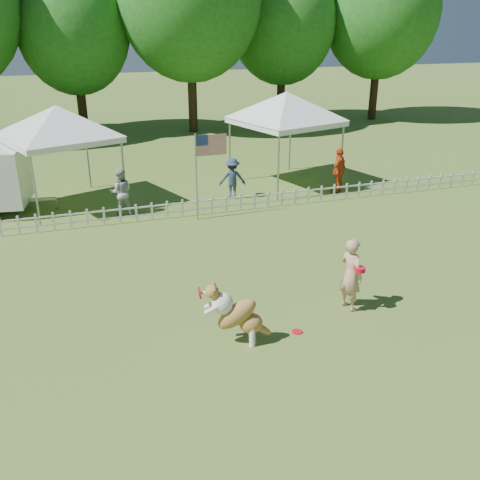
# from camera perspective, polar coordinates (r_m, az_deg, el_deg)

# --- Properties ---
(ground) EXTENTS (120.00, 120.00, 0.00)m
(ground) POSITION_cam_1_polar(r_m,az_deg,el_deg) (11.75, 5.04, -8.28)
(ground) COLOR #3A6720
(ground) RESTS_ON ground
(picket_fence) EXTENTS (22.00, 0.08, 0.60)m
(picket_fence) POSITION_cam_1_polar(r_m,az_deg,el_deg) (17.69, -3.78, 3.64)
(picket_fence) COLOR white
(picket_fence) RESTS_ON ground
(handler) EXTENTS (0.53, 0.69, 1.67)m
(handler) POSITION_cam_1_polar(r_m,az_deg,el_deg) (11.95, 11.77, -3.61)
(handler) COLOR tan
(handler) RESTS_ON ground
(dog) EXTENTS (1.35, 0.74, 1.33)m
(dog) POSITION_cam_1_polar(r_m,az_deg,el_deg) (10.53, -0.23, -7.91)
(dog) COLOR brown
(dog) RESTS_ON ground
(frisbee_on_turf) EXTENTS (0.23, 0.23, 0.02)m
(frisbee_on_turf) POSITION_cam_1_polar(r_m,az_deg,el_deg) (11.28, 6.11, -9.70)
(frisbee_on_turf) COLOR red
(frisbee_on_turf) RESTS_ON ground
(canopy_tent_left) EXTENTS (4.14, 4.14, 3.34)m
(canopy_tent_left) POSITION_cam_1_polar(r_m,az_deg,el_deg) (19.20, -18.41, 8.31)
(canopy_tent_left) COLOR white
(canopy_tent_left) RESTS_ON ground
(canopy_tent_right) EXTENTS (4.14, 4.14, 3.45)m
(canopy_tent_right) POSITION_cam_1_polar(r_m,az_deg,el_deg) (20.89, 4.84, 10.58)
(canopy_tent_right) COLOR white
(canopy_tent_right) RESTS_ON ground
(flag_pole) EXTENTS (1.07, 0.12, 2.79)m
(flag_pole) POSITION_cam_1_polar(r_m,az_deg,el_deg) (16.95, -4.67, 6.64)
(flag_pole) COLOR gray
(flag_pole) RESTS_ON ground
(spectator_a) EXTENTS (0.81, 0.67, 1.55)m
(spectator_a) POSITION_cam_1_polar(r_m,az_deg,el_deg) (17.98, -12.58, 5.04)
(spectator_a) COLOR #A4A4A9
(spectator_a) RESTS_ON ground
(spectator_b) EXTENTS (1.04, 0.72, 1.47)m
(spectator_b) POSITION_cam_1_polar(r_m,az_deg,el_deg) (19.21, -0.83, 6.58)
(spectator_b) COLOR navy
(spectator_b) RESTS_ON ground
(spectator_c) EXTENTS (1.02, 0.93, 1.68)m
(spectator_c) POSITION_cam_1_polar(r_m,az_deg,el_deg) (20.25, 10.51, 7.33)
(spectator_c) COLOR #CD4418
(spectator_c) RESTS_ON ground
(tree_center_left) EXTENTS (6.00, 6.00, 9.80)m
(tree_center_left) POSITION_cam_1_polar(r_m,az_deg,el_deg) (31.78, -17.19, 19.55)
(tree_center_left) COLOR #1E5618
(tree_center_left) RESTS_ON ground
(tree_center_right) EXTENTS (7.60, 7.60, 12.60)m
(tree_center_right) POSITION_cam_1_polar(r_m,az_deg,el_deg) (31.07, -5.38, 22.92)
(tree_center_right) COLOR #1E5618
(tree_center_right) RESTS_ON ground
(tree_right) EXTENTS (6.20, 6.20, 10.40)m
(tree_right) POSITION_cam_1_polar(r_m,az_deg,el_deg) (34.35, 4.56, 21.05)
(tree_right) COLOR #1E5618
(tree_right) RESTS_ON ground
(tree_far_right) EXTENTS (7.00, 7.00, 11.40)m
(tree_far_right) POSITION_cam_1_polar(r_m,az_deg,el_deg) (36.20, 14.71, 21.31)
(tree_far_right) COLOR #1E5618
(tree_far_right) RESTS_ON ground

